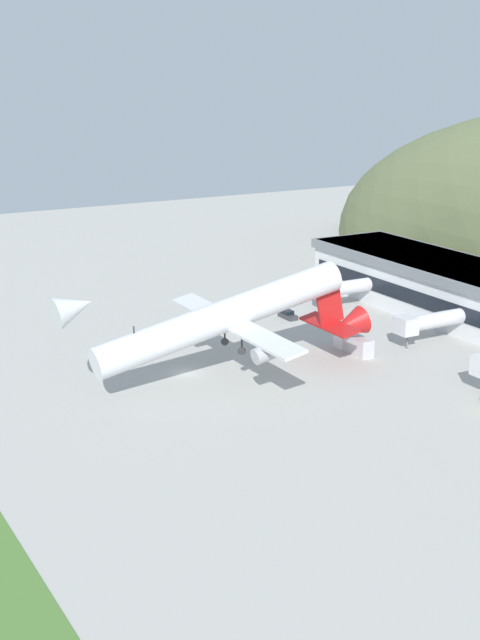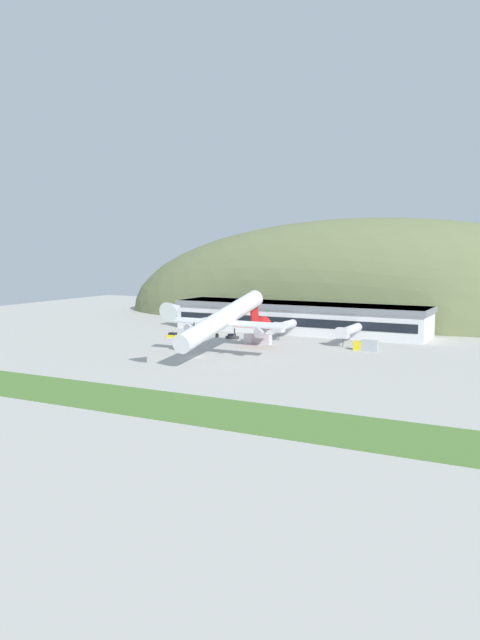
% 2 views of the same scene
% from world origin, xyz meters
% --- Properties ---
extents(ground_plane, '(317.82, 317.82, 0.00)m').
position_xyz_m(ground_plane, '(0.00, 0.00, 0.00)').
color(ground_plane, '#ADAAA3').
extents(jetway_0, '(3.38, 11.66, 5.43)m').
position_xyz_m(jetway_0, '(-18.46, 41.24, 3.99)').
color(jetway_0, silver).
rests_on(jetway_0, ground_plane).
extents(jetway_1, '(3.38, 13.21, 5.43)m').
position_xyz_m(jetway_1, '(6.82, 40.40, 3.99)').
color(jetway_1, silver).
rests_on(jetway_1, ground_plane).
extents(cargo_airplane, '(33.85, 50.39, 14.45)m').
position_xyz_m(cargo_airplane, '(5.99, 3.68, 9.61)').
color(cargo_airplane, silver).
extents(service_car_0, '(4.30, 1.79, 1.51)m').
position_xyz_m(service_car_0, '(-17.86, 29.14, 0.62)').
color(service_car_0, '#333338').
rests_on(service_car_0, ground_plane).
extents(service_car_1, '(4.21, 1.90, 1.50)m').
position_xyz_m(service_car_1, '(-25.10, 27.17, 0.62)').
color(service_car_1, gold).
rests_on(service_car_1, ground_plane).
extents(service_car_2, '(4.00, 1.76, 1.55)m').
position_xyz_m(service_car_2, '(-7.19, 32.81, 0.64)').
color(service_car_2, '#333338').
rests_on(service_car_2, ground_plane).
extents(fuel_truck, '(8.25, 2.31, 2.88)m').
position_xyz_m(fuel_truck, '(4.01, 27.78, 1.41)').
color(fuel_truck, silver).
rests_on(fuel_truck, ground_plane).
extents(traffic_cone_0, '(0.52, 0.52, 0.58)m').
position_xyz_m(traffic_cone_0, '(-20.43, 22.09, 0.28)').
color(traffic_cone_0, orange).
rests_on(traffic_cone_0, ground_plane).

